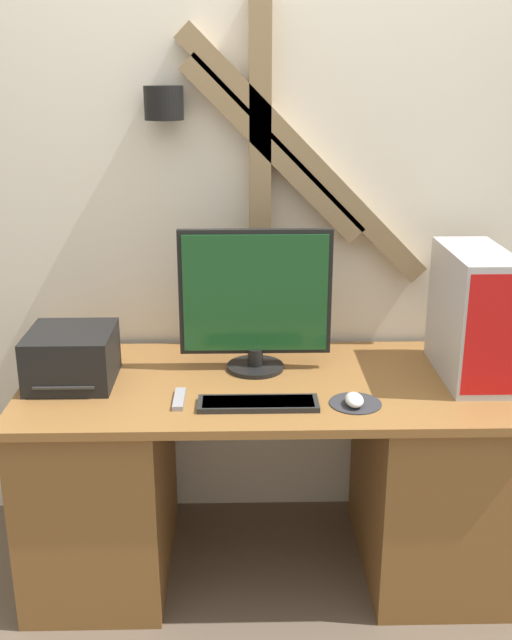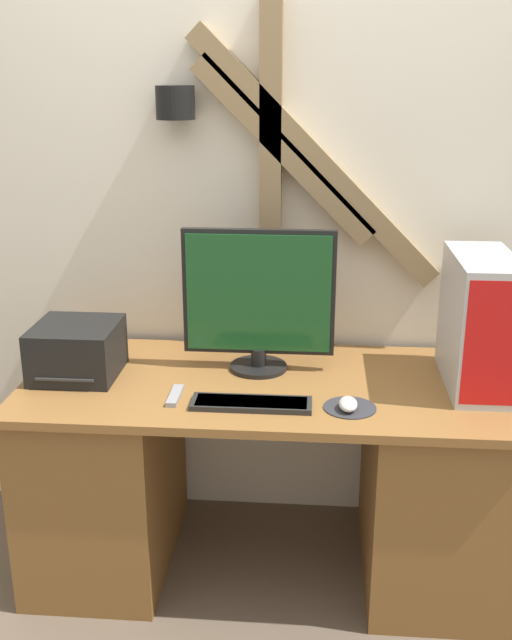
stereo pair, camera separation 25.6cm
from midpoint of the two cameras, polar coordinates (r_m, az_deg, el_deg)
ground_plane at (r=2.71m, az=-1.82°, el=-22.89°), size 12.00×12.00×0.00m
wall_back at (r=2.90m, az=-1.96°, el=9.78°), size 6.40×0.19×2.70m
desk at (r=2.80m, az=-1.85°, el=-11.57°), size 1.71×0.77×0.76m
monitor at (r=2.65m, az=-2.82°, el=1.59°), size 0.54×0.21×0.52m
keyboard at (r=2.44m, az=-2.85°, el=-6.42°), size 0.39×0.12×0.02m
mousepad at (r=2.46m, az=4.63°, el=-6.41°), size 0.17×0.17×0.00m
mouse at (r=2.44m, az=4.53°, el=-6.15°), size 0.06×0.10×0.04m
computer_tower at (r=2.67m, az=13.59°, el=0.35°), size 0.20×0.45×0.46m
printer at (r=2.70m, az=-16.53°, el=-2.77°), size 0.29×0.30×0.19m
remote_control at (r=2.50m, az=-8.81°, el=-6.04°), size 0.03×0.16×0.02m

